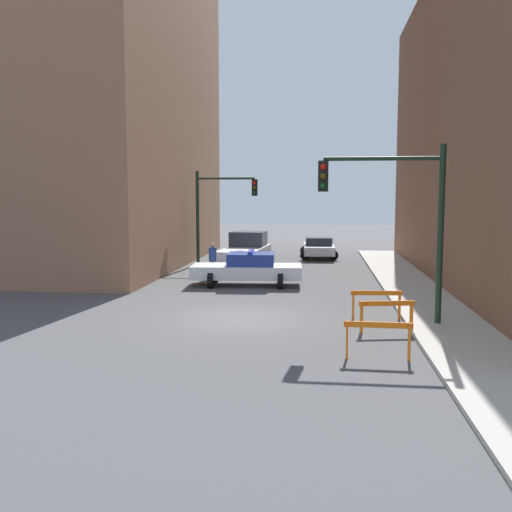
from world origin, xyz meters
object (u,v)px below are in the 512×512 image
(white_truck, at_px, (245,251))
(pedestrian_crossing, at_px, (213,260))
(parked_car_near, at_px, (319,247))
(traffic_light_far, at_px, (217,204))
(barrier_front, at_px, (378,334))
(traffic_light_near, at_px, (400,207))
(barrier_back, at_px, (376,300))
(police_car, at_px, (248,269))
(barrier_mid, at_px, (387,311))

(white_truck, height_order, pedestrian_crossing, white_truck)
(parked_car_near, bearing_deg, pedestrian_crossing, -120.41)
(traffic_light_far, xyz_separation_m, barrier_front, (7.13, -17.79, -2.78))
(white_truck, bearing_deg, parked_car_near, 57.77)
(traffic_light_near, relative_size, barrier_front, 3.25)
(barrier_front, distance_m, barrier_back, 4.52)
(police_car, bearing_deg, barrier_front, -160.93)
(traffic_light_near, relative_size, pedestrian_crossing, 3.13)
(police_car, relative_size, barrier_front, 3.00)
(barrier_front, relative_size, barrier_back, 1.00)
(police_car, distance_m, barrier_back, 7.94)
(traffic_light_far, relative_size, police_car, 1.08)
(barrier_back, bearing_deg, pedestrian_crossing, 129.22)
(police_car, xyz_separation_m, barrier_front, (4.49, -10.77, -0.11))
(barrier_front, bearing_deg, police_car, 112.66)
(parked_car_near, bearing_deg, barrier_mid, -86.28)
(pedestrian_crossing, xyz_separation_m, barrier_front, (6.43, -12.85, -0.24))
(traffic_light_near, distance_m, barrier_mid, 3.06)
(traffic_light_near, relative_size, traffic_light_far, 1.00)
(barrier_front, relative_size, barrier_mid, 1.01)
(traffic_light_far, bearing_deg, white_truck, -30.16)
(police_car, xyz_separation_m, white_truck, (-0.91, 6.03, 0.18))
(traffic_light_near, distance_m, barrier_front, 4.72)
(traffic_light_far, xyz_separation_m, barrier_mid, (7.63, -15.02, -2.78))
(white_truck, distance_m, parked_car_near, 6.52)
(traffic_light_near, height_order, barrier_back, traffic_light_near)
(barrier_front, height_order, barrier_mid, same)
(parked_car_near, xyz_separation_m, pedestrian_crossing, (-4.91, -9.19, 0.19))
(barrier_front, height_order, barrier_back, same)
(parked_car_near, bearing_deg, traffic_light_far, -145.18)
(traffic_light_near, xyz_separation_m, barrier_mid, (-0.40, -0.83, -2.91))
(traffic_light_far, distance_m, police_car, 7.96)
(police_car, bearing_deg, traffic_light_far, 16.95)
(barrier_mid, bearing_deg, parked_car_near, 96.01)
(traffic_light_near, distance_m, police_car, 9.40)
(traffic_light_near, distance_m, white_truck, 14.86)
(police_car, distance_m, white_truck, 6.10)
(traffic_light_far, relative_size, parked_car_near, 1.19)
(white_truck, relative_size, barrier_mid, 3.50)
(barrier_back, bearing_deg, traffic_light_far, 119.45)
(parked_car_near, relative_size, pedestrian_crossing, 2.63)
(police_car, distance_m, parked_car_near, 11.65)
(pedestrian_crossing, xyz_separation_m, barrier_back, (6.81, -8.35, -0.24))
(police_car, height_order, barrier_mid, police_car)
(traffic_light_far, distance_m, barrier_mid, 17.07)
(traffic_light_far, bearing_deg, barrier_back, -60.55)
(white_truck, relative_size, pedestrian_crossing, 3.33)
(police_car, bearing_deg, white_truck, 5.02)
(barrier_front, bearing_deg, barrier_back, 85.19)
(white_truck, xyz_separation_m, barrier_back, (5.79, -12.29, -0.29))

